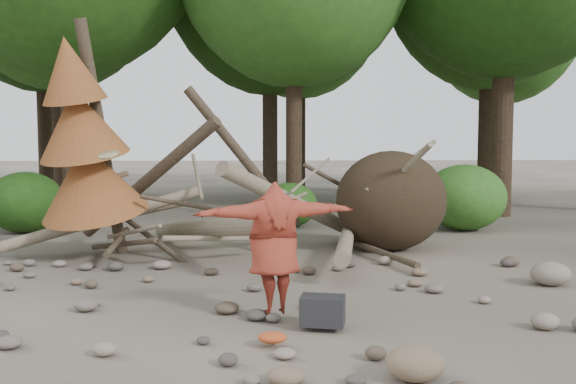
{
  "coord_description": "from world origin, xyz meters",
  "views": [
    {
      "loc": [
        -0.16,
        -8.19,
        2.19
      ],
      "look_at": [
        0.4,
        1.5,
        1.4
      ],
      "focal_mm": 40.0,
      "sensor_mm": 36.0,
      "label": 1
    }
  ],
  "objects": [
    {
      "name": "bush_left",
      "position": [
        -5.5,
        7.2,
        0.72
      ],
      "size": [
        1.8,
        1.8,
        1.44
      ],
      "primitive_type": "ellipsoid",
      "color": "#214B14",
      "rests_on": "ground"
    },
    {
      "name": "dead_conifer",
      "position": [
        -3.12,
        3.37,
        2.11
      ],
      "size": [
        2.06,
        2.16,
        4.35
      ],
      "color": "#4C3F30",
      "rests_on": "ground"
    },
    {
      "name": "boulder_front_right",
      "position": [
        1.33,
        -2.58,
        0.16
      ],
      "size": [
        0.54,
        0.48,
        0.32
      ],
      "primitive_type": "ellipsoid",
      "color": "#7A644C",
      "rests_on": "ground"
    },
    {
      "name": "backpack",
      "position": [
        0.65,
        -0.97,
        0.17
      ],
      "size": [
        0.56,
        0.44,
        0.33
      ],
      "primitive_type": "cube",
      "rotation": [
        0.0,
        0.0,
        -0.23
      ],
      "color": "black",
      "rests_on": "ground"
    },
    {
      "name": "cloth_orange",
      "position": [
        0.06,
        -1.57,
        0.06
      ],
      "size": [
        0.31,
        0.26,
        0.11
      ],
      "primitive_type": "ellipsoid",
      "color": "#A9431D",
      "rests_on": "ground"
    },
    {
      "name": "bush_mid",
      "position": [
        0.8,
        7.8,
        0.56
      ],
      "size": [
        1.4,
        1.4,
        1.12
      ],
      "primitive_type": "ellipsoid",
      "color": "#2B5F1B",
      "rests_on": "ground"
    },
    {
      "name": "frisbee_thrower",
      "position": [
        0.11,
        -0.5,
        0.89
      ],
      "size": [
        3.12,
        0.95,
        2.0
      ],
      "color": "maroon",
      "rests_on": "ground"
    },
    {
      "name": "deadfall_pile",
      "position": [
        2.02,
        4.24,
        0.95
      ],
      "size": [
        8.55,
        5.24,
        3.3
      ],
      "color": "#332619",
      "rests_on": "ground"
    },
    {
      "name": "bush_right",
      "position": [
        5.0,
        7.0,
        0.8
      ],
      "size": [
        2.0,
        2.0,
        1.6
      ],
      "primitive_type": "ellipsoid",
      "color": "#367123",
      "rests_on": "ground"
    },
    {
      "name": "ground",
      "position": [
        0.0,
        0.0,
        0.0
      ],
      "size": [
        120.0,
        120.0,
        0.0
      ],
      "primitive_type": "plane",
      "color": "#514C44",
      "rests_on": "ground"
    },
    {
      "name": "boulder_mid_right",
      "position": [
        4.34,
        1.09,
        0.18
      ],
      "size": [
        0.6,
        0.54,
        0.36
      ],
      "primitive_type": "ellipsoid",
      "color": "gray",
      "rests_on": "ground"
    },
    {
      "name": "cloth_green",
      "position": [
        0.79,
        -0.12,
        0.07
      ],
      "size": [
        0.39,
        0.32,
        0.15
      ],
      "primitive_type": "ellipsoid",
      "color": "#296026",
      "rests_on": "ground"
    }
  ]
}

